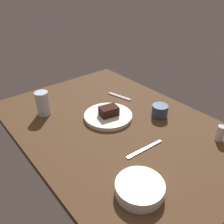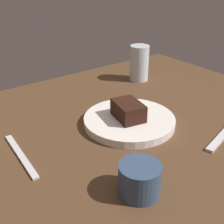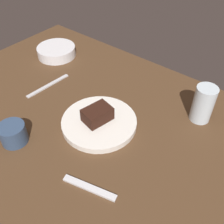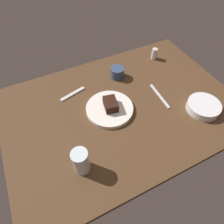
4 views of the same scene
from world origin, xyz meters
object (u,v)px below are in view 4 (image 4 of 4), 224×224
(salt_shaker, at_px, (154,54))
(coffee_cup, at_px, (117,73))
(butter_knife, at_px, (160,96))
(water_glass, at_px, (81,161))
(side_bowl, at_px, (203,107))
(chocolate_cake_slice, at_px, (110,104))
(dessert_spoon, at_px, (73,94))
(dessert_plate, at_px, (110,109))

(salt_shaker, distance_m, coffee_cup, 0.30)
(salt_shaker, height_order, butter_knife, salt_shaker)
(water_glass, relative_size, side_bowl, 0.75)
(chocolate_cake_slice, bearing_deg, salt_shaker, -149.04)
(water_glass, bearing_deg, butter_knife, -159.26)
(side_bowl, bearing_deg, dessert_spoon, -35.30)
(chocolate_cake_slice, xyz_separation_m, butter_knife, (-0.28, 0.03, -0.04))
(side_bowl, bearing_deg, dessert_plate, -25.79)
(dessert_spoon, height_order, butter_knife, dessert_spoon)
(water_glass, height_order, dessert_spoon, water_glass)
(water_glass, bearing_deg, chocolate_cake_slice, -136.28)
(chocolate_cake_slice, bearing_deg, dessert_spoon, -53.92)
(chocolate_cake_slice, bearing_deg, butter_knife, 173.19)
(butter_knife, bearing_deg, water_glass, 114.11)
(coffee_cup, relative_size, butter_knife, 0.42)
(dessert_plate, height_order, salt_shaker, salt_shaker)
(dessert_plate, relative_size, butter_knife, 1.27)
(dessert_plate, xyz_separation_m, butter_knife, (-0.29, 0.03, -0.01))
(dessert_spoon, bearing_deg, butter_knife, -42.55)
(dessert_plate, xyz_separation_m, side_bowl, (-0.43, 0.21, 0.01))
(salt_shaker, distance_m, side_bowl, 0.47)
(water_glass, bearing_deg, dessert_spoon, -103.87)
(dessert_plate, relative_size, side_bowl, 1.46)
(dessert_plate, distance_m, water_glass, 0.34)
(side_bowl, distance_m, dessert_spoon, 0.69)
(water_glass, height_order, coffee_cup, water_glass)
(chocolate_cake_slice, bearing_deg, coffee_cup, -124.97)
(salt_shaker, height_order, water_glass, water_glass)
(coffee_cup, relative_size, dessert_spoon, 0.53)
(butter_knife, bearing_deg, dessert_spoon, 65.35)
(chocolate_cake_slice, xyz_separation_m, dessert_spoon, (0.14, -0.19, -0.04))
(coffee_cup, distance_m, dessert_spoon, 0.29)
(side_bowl, relative_size, butter_knife, 0.87)
(dessert_spoon, distance_m, butter_knife, 0.48)
(coffee_cup, bearing_deg, dessert_spoon, 4.22)
(coffee_cup, bearing_deg, salt_shaker, -169.64)
(chocolate_cake_slice, distance_m, dessert_spoon, 0.24)
(dessert_plate, bearing_deg, side_bowl, 154.21)
(salt_shaker, distance_m, dessert_spoon, 0.59)
(chocolate_cake_slice, distance_m, butter_knife, 0.29)
(side_bowl, height_order, butter_knife, side_bowl)
(butter_knife, bearing_deg, salt_shaker, -24.82)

